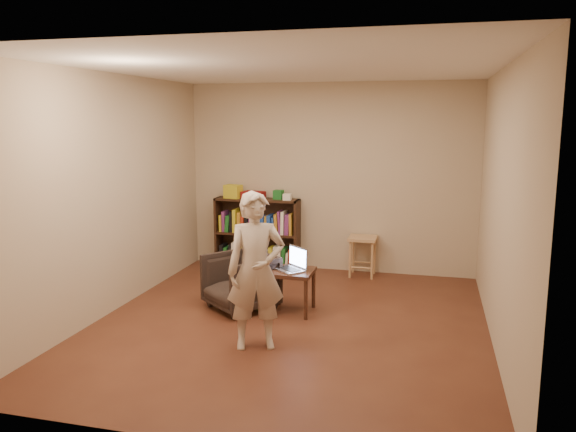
% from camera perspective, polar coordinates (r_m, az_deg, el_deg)
% --- Properties ---
extents(floor, '(4.50, 4.50, 0.00)m').
position_cam_1_polar(floor, '(5.95, 0.13, -10.95)').
color(floor, '#482217').
rests_on(floor, ground).
extents(ceiling, '(4.50, 4.50, 0.00)m').
position_cam_1_polar(ceiling, '(5.58, 0.14, 14.88)').
color(ceiling, white).
rests_on(ceiling, wall_back).
extents(wall_back, '(4.00, 0.00, 4.00)m').
position_cam_1_polar(wall_back, '(7.80, 4.23, 3.87)').
color(wall_back, '#BEAC8F').
rests_on(wall_back, floor).
extents(wall_left, '(0.00, 4.50, 4.50)m').
position_cam_1_polar(wall_left, '(6.41, -17.49, 2.12)').
color(wall_left, '#BEAC8F').
rests_on(wall_left, floor).
extents(wall_right, '(0.00, 4.50, 4.50)m').
position_cam_1_polar(wall_right, '(5.48, 20.84, 0.68)').
color(wall_right, '#BEAC8F').
rests_on(wall_right, floor).
extents(bookshelf, '(1.20, 0.30, 1.00)m').
position_cam_1_polar(bookshelf, '(8.02, -3.10, -2.17)').
color(bookshelf, black).
rests_on(bookshelf, floor).
extents(box_yellow, '(0.26, 0.21, 0.19)m').
position_cam_1_polar(box_yellow, '(7.98, -5.60, 2.50)').
color(box_yellow, gold).
rests_on(box_yellow, bookshelf).
extents(red_cloth, '(0.33, 0.27, 0.10)m').
position_cam_1_polar(red_cloth, '(7.92, -3.55, 2.15)').
color(red_cloth, maroon).
rests_on(red_cloth, bookshelf).
extents(box_green, '(0.13, 0.13, 0.13)m').
position_cam_1_polar(box_green, '(7.84, -0.98, 2.18)').
color(box_green, '#1B6524').
rests_on(box_green, bookshelf).
extents(box_white, '(0.11, 0.11, 0.09)m').
position_cam_1_polar(box_white, '(7.76, -0.07, 1.95)').
color(box_white, white).
rests_on(box_white, bookshelf).
extents(stool, '(0.37, 0.37, 0.54)m').
position_cam_1_polar(stool, '(7.65, 7.60, -2.88)').
color(stool, '#AA8652').
rests_on(stool, floor).
extents(armchair, '(0.95, 0.96, 0.63)m').
position_cam_1_polar(armchair, '(6.35, -4.85, -6.64)').
color(armchair, '#2C241D').
rests_on(armchair, floor).
extents(side_table, '(0.47, 0.47, 0.48)m').
position_cam_1_polar(side_table, '(6.19, 0.40, -6.24)').
color(side_table, black).
rests_on(side_table, floor).
extents(laptop, '(0.41, 0.40, 0.25)m').
position_cam_1_polar(laptop, '(6.17, 0.49, -4.95)').
color(laptop, '#B5B5BA').
rests_on(laptop, side_table).
extents(person, '(0.63, 0.53, 1.47)m').
position_cam_1_polar(person, '(5.18, -3.28, -5.60)').
color(person, beige).
rests_on(person, floor).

